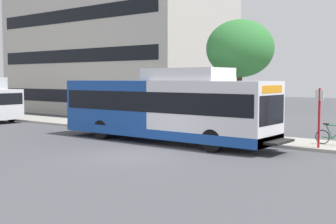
{
  "coord_description": "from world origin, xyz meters",
  "views": [
    {
      "loc": [
        -13.42,
        -12.26,
        3.16
      ],
      "look_at": [
        2.89,
        0.5,
        1.6
      ],
      "focal_mm": 47.61,
      "sensor_mm": 36.0,
      "label": 1
    }
  ],
  "objects": [
    {
      "name": "sidewalk_curb",
      "position": [
        7.0,
        6.0,
        0.07
      ],
      "size": [
        3.0,
        56.0,
        0.14
      ],
      "primitive_type": "cube",
      "color": "#A8A399",
      "rests_on": "ground"
    },
    {
      "name": "transit_bus",
      "position": [
        3.77,
        1.42,
        1.7
      ],
      "size": [
        2.58,
        12.25,
        3.65
      ],
      "color": "white",
      "rests_on": "ground"
    },
    {
      "name": "bus_stop_sign_pole",
      "position": [
        5.84,
        -5.55,
        1.65
      ],
      "size": [
        0.1,
        0.36,
        2.6
      ],
      "color": "red",
      "rests_on": "sidewalk_curb"
    },
    {
      "name": "ground_plane",
      "position": [
        0.0,
        8.0,
        0.0
      ],
      "size": [
        120.0,
        120.0,
        0.0
      ],
      "primitive_type": "plane",
      "color": "#4C4C51"
    },
    {
      "name": "bicycle_parked",
      "position": [
        7.03,
        -5.87,
        0.56
      ],
      "size": [
        0.52,
        1.76,
        1.02
      ],
      "color": "black",
      "rests_on": "sidewalk_curb"
    },
    {
      "name": "street_tree_near_stop",
      "position": [
        7.87,
        -0.5,
        4.75
      ],
      "size": [
        3.63,
        3.63,
        6.17
      ],
      "color": "#4C3823",
      "rests_on": "sidewalk_curb"
    }
  ]
}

